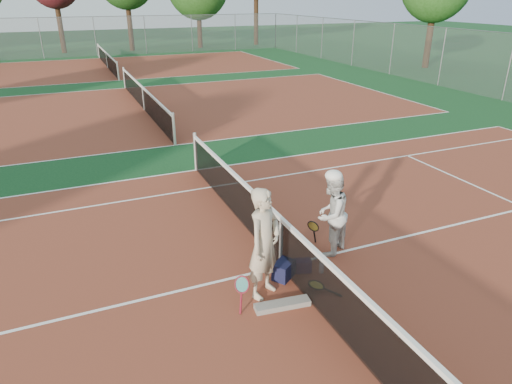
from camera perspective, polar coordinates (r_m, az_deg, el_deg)
ground at (r=8.55m, az=3.06°, el=-9.32°), size 130.00×130.00×0.00m
court_main at (r=8.55m, az=3.06°, el=-9.30°), size 23.77×10.97×0.01m
court_far_a at (r=20.70m, az=-13.76°, el=9.93°), size 23.77×10.97×0.01m
court_far_b at (r=33.89m, az=-18.03°, el=14.56°), size 23.77×10.97×0.01m
net_main at (r=8.28m, az=3.14°, el=-6.35°), size 0.10×10.98×1.02m
net_far_a at (r=20.59m, az=-13.90°, el=11.30°), size 0.10×10.98×1.02m
net_far_b at (r=33.83m, az=-18.14°, el=15.41°), size 0.10×10.98×1.02m
fence_back at (r=40.67m, az=-19.47°, el=17.84°), size 32.00×0.06×3.00m
player_a at (r=7.36m, az=1.05°, el=-6.46°), size 0.83×0.76×1.91m
player_b at (r=8.71m, az=9.35°, el=-2.76°), size 1.00×0.93×1.64m
racket_red at (r=7.38m, az=-1.75°, el=-12.52°), size 0.35×0.34×0.58m
racket_black_held at (r=9.12m, az=7.11°, el=-5.15°), size 0.36×0.37×0.57m
racket_spare at (r=7.99m, az=7.54°, el=-11.62°), size 0.59×0.63×0.12m
sports_bag_navy at (r=8.17m, az=3.48°, el=-9.70°), size 0.49×0.46×0.32m
sports_bag_purple at (r=8.40m, az=5.90°, el=-9.14°), size 0.33×0.27×0.23m
net_cover_canvas at (r=7.55m, az=3.32°, el=-13.90°), size 0.93×0.32×0.10m
water_bottle at (r=8.38m, az=8.21°, el=-9.06°), size 0.09×0.09×0.30m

